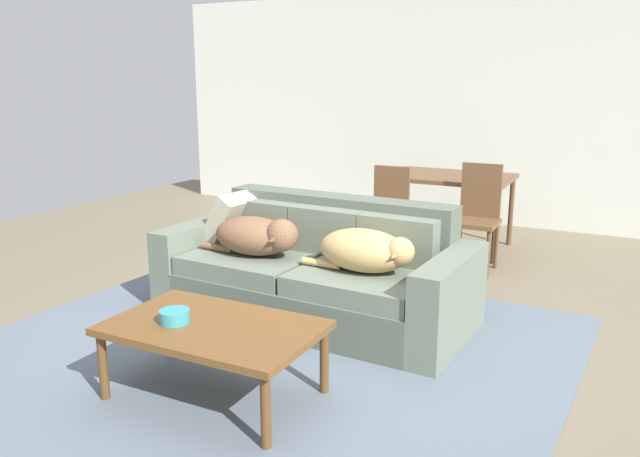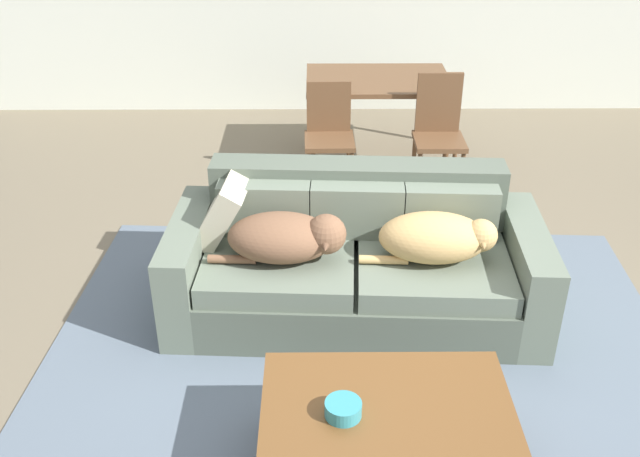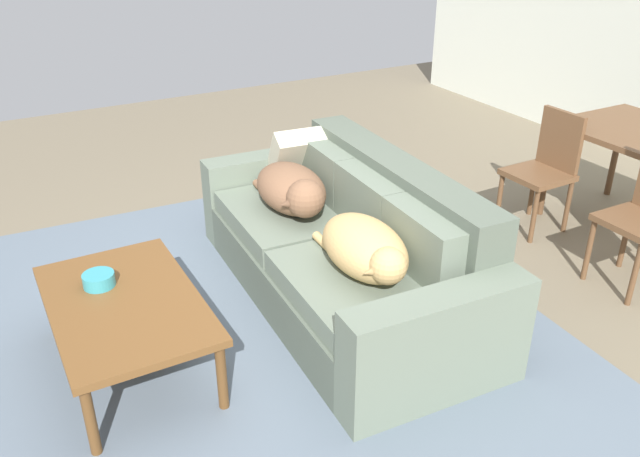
{
  "view_description": "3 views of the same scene",
  "coord_description": "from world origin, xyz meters",
  "px_view_note": "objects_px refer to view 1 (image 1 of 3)",
  "views": [
    {
      "loc": [
        1.81,
        -3.51,
        1.7
      ],
      "look_at": [
        -0.08,
        0.2,
        0.7
      ],
      "focal_mm": 35.23,
      "sensor_mm": 36.0,
      "label": 1
    },
    {
      "loc": [
        -0.44,
        -3.37,
        2.67
      ],
      "look_at": [
        -0.41,
        0.15,
        0.68
      ],
      "focal_mm": 40.29,
      "sensor_mm": 36.0,
      "label": 2
    },
    {
      "loc": [
        2.75,
        -1.46,
        2.23
      ],
      "look_at": [
        -0.09,
        0.12,
        0.56
      ],
      "focal_mm": 36.94,
      "sensor_mm": 36.0,
      "label": 3
    }
  ],
  "objects_px": {
    "dog_on_right_cushion": "(367,251)",
    "dining_chair_near_right": "(477,213)",
    "couch": "(318,273)",
    "dining_table": "(448,182)",
    "coffee_table": "(213,332)",
    "dining_chair_near_left": "(387,207)",
    "dog_on_left_cushion": "(258,236)",
    "throw_pillow_by_left_arm": "(232,218)",
    "bowl_on_coffee_table": "(174,316)"
  },
  "relations": [
    {
      "from": "dog_on_left_cushion",
      "to": "coffee_table",
      "type": "relative_size",
      "value": 0.71
    },
    {
      "from": "coffee_table",
      "to": "dog_on_right_cushion",
      "type": "bearing_deg",
      "value": 71.73
    },
    {
      "from": "dog_on_left_cushion",
      "to": "dog_on_right_cushion",
      "type": "bearing_deg",
      "value": 2.26
    },
    {
      "from": "throw_pillow_by_left_arm",
      "to": "bowl_on_coffee_table",
      "type": "distance_m",
      "value": 1.68
    },
    {
      "from": "dog_on_left_cushion",
      "to": "dog_on_right_cushion",
      "type": "relative_size",
      "value": 1.01
    },
    {
      "from": "throw_pillow_by_left_arm",
      "to": "bowl_on_coffee_table",
      "type": "relative_size",
      "value": 2.49
    },
    {
      "from": "coffee_table",
      "to": "dining_chair_near_left",
      "type": "xyz_separation_m",
      "value": [
        -0.2,
        3.09,
        0.1
      ]
    },
    {
      "from": "bowl_on_coffee_table",
      "to": "dog_on_left_cushion",
      "type": "bearing_deg",
      "value": 102.3
    },
    {
      "from": "coffee_table",
      "to": "bowl_on_coffee_table",
      "type": "relative_size",
      "value": 6.9
    },
    {
      "from": "couch",
      "to": "dining_table",
      "type": "distance_m",
      "value": 2.34
    },
    {
      "from": "bowl_on_coffee_table",
      "to": "dining_chair_near_right",
      "type": "height_order",
      "value": "dining_chair_near_right"
    },
    {
      "from": "throw_pillow_by_left_arm",
      "to": "dining_chair_near_right",
      "type": "distance_m",
      "value": 2.22
    },
    {
      "from": "couch",
      "to": "dog_on_right_cushion",
      "type": "relative_size",
      "value": 2.89
    },
    {
      "from": "dog_on_left_cushion",
      "to": "dining_chair_near_left",
      "type": "xyz_separation_m",
      "value": [
        0.27,
        1.9,
        -0.11
      ]
    },
    {
      "from": "dog_on_right_cushion",
      "to": "dining_table",
      "type": "bearing_deg",
      "value": 96.61
    },
    {
      "from": "coffee_table",
      "to": "dining_chair_near_left",
      "type": "height_order",
      "value": "dining_chair_near_left"
    },
    {
      "from": "dog_on_left_cushion",
      "to": "couch",
      "type": "bearing_deg",
      "value": 24.74
    },
    {
      "from": "coffee_table",
      "to": "couch",
      "type": "bearing_deg",
      "value": 92.88
    },
    {
      "from": "throw_pillow_by_left_arm",
      "to": "dog_on_right_cushion",
      "type": "bearing_deg",
      "value": -12.37
    },
    {
      "from": "dog_on_left_cushion",
      "to": "coffee_table",
      "type": "xyz_separation_m",
      "value": [
        0.47,
        -1.18,
        -0.21
      ]
    },
    {
      "from": "dog_on_right_cushion",
      "to": "throw_pillow_by_left_arm",
      "type": "bearing_deg",
      "value": 170.7
    },
    {
      "from": "dog_on_right_cushion",
      "to": "bowl_on_coffee_table",
      "type": "height_order",
      "value": "dog_on_right_cushion"
    },
    {
      "from": "throw_pillow_by_left_arm",
      "to": "dining_table",
      "type": "relative_size",
      "value": 0.33
    },
    {
      "from": "bowl_on_coffee_table",
      "to": "dining_chair_near_left",
      "type": "bearing_deg",
      "value": 90.02
    },
    {
      "from": "coffee_table",
      "to": "dining_chair_near_right",
      "type": "height_order",
      "value": "dining_chair_near_right"
    },
    {
      "from": "dog_on_right_cushion",
      "to": "dining_chair_near_right",
      "type": "distance_m",
      "value": 1.88
    },
    {
      "from": "couch",
      "to": "dining_chair_near_left",
      "type": "bearing_deg",
      "value": 97.41
    },
    {
      "from": "throw_pillow_by_left_arm",
      "to": "dining_chair_near_left",
      "type": "bearing_deg",
      "value": 67.46
    },
    {
      "from": "dog_on_right_cushion",
      "to": "dining_chair_near_right",
      "type": "xyz_separation_m",
      "value": [
        0.3,
        1.85,
        -0.07
      ]
    },
    {
      "from": "dining_chair_near_left",
      "to": "couch",
      "type": "bearing_deg",
      "value": -86.81
    },
    {
      "from": "dining_chair_near_right",
      "to": "couch",
      "type": "bearing_deg",
      "value": -113.66
    },
    {
      "from": "dining_table",
      "to": "dining_chair_near_right",
      "type": "height_order",
      "value": "dining_chair_near_right"
    },
    {
      "from": "couch",
      "to": "dining_table",
      "type": "height_order",
      "value": "couch"
    },
    {
      "from": "dining_table",
      "to": "dining_chair_near_left",
      "type": "height_order",
      "value": "dining_chair_near_left"
    },
    {
      "from": "throw_pillow_by_left_arm",
      "to": "dining_table",
      "type": "bearing_deg",
      "value": 63.09
    },
    {
      "from": "throw_pillow_by_left_arm",
      "to": "coffee_table",
      "type": "xyz_separation_m",
      "value": [
        0.88,
        -1.45,
        -0.25
      ]
    },
    {
      "from": "throw_pillow_by_left_arm",
      "to": "bowl_on_coffee_table",
      "type": "height_order",
      "value": "throw_pillow_by_left_arm"
    },
    {
      "from": "throw_pillow_by_left_arm",
      "to": "coffee_table",
      "type": "bearing_deg",
      "value": -58.79
    },
    {
      "from": "throw_pillow_by_left_arm",
      "to": "bowl_on_coffee_table",
      "type": "xyz_separation_m",
      "value": [
        0.68,
        -1.52,
        -0.17
      ]
    },
    {
      "from": "throw_pillow_by_left_arm",
      "to": "dining_chair_near_left",
      "type": "distance_m",
      "value": 1.78
    },
    {
      "from": "dining_table",
      "to": "dining_chair_near_right",
      "type": "xyz_separation_m",
      "value": [
        0.45,
        -0.62,
        -0.15
      ]
    },
    {
      "from": "dog_on_left_cushion",
      "to": "dog_on_right_cushion",
      "type": "height_order",
      "value": "dog_on_left_cushion"
    },
    {
      "from": "coffee_table",
      "to": "bowl_on_coffee_table",
      "type": "xyz_separation_m",
      "value": [
        -0.2,
        -0.07,
        0.08
      ]
    },
    {
      "from": "throw_pillow_by_left_arm",
      "to": "dining_chair_near_left",
      "type": "height_order",
      "value": "dining_chair_near_left"
    },
    {
      "from": "couch",
      "to": "dining_chair_near_left",
      "type": "distance_m",
      "value": 1.75
    },
    {
      "from": "couch",
      "to": "dining_table",
      "type": "bearing_deg",
      "value": 85.58
    },
    {
      "from": "dog_on_left_cushion",
      "to": "dining_chair_near_right",
      "type": "relative_size",
      "value": 0.84
    },
    {
      "from": "dog_on_left_cushion",
      "to": "dining_table",
      "type": "height_order",
      "value": "dining_table"
    },
    {
      "from": "couch",
      "to": "throw_pillow_by_left_arm",
      "type": "xyz_separation_m",
      "value": [
        -0.81,
        0.1,
        0.31
      ]
    },
    {
      "from": "dining_table",
      "to": "dining_chair_near_left",
      "type": "xyz_separation_m",
      "value": [
        -0.43,
        -0.56,
        -0.2
      ]
    }
  ]
}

